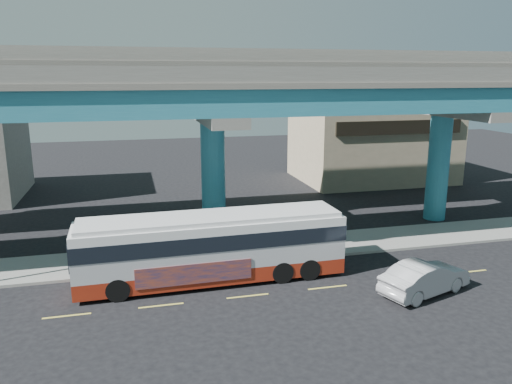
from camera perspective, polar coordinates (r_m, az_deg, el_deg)
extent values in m
plane|color=black|center=(24.11, -1.12, -11.52)|extent=(120.00, 120.00, 0.00)
cube|color=gray|center=(29.06, -3.61, -6.95)|extent=(70.00, 4.00, 0.15)
cube|color=#D8C64C|center=(23.52, -20.82, -13.10)|extent=(2.00, 0.12, 0.01)
cube|color=#D8C64C|center=(23.34, -10.79, -12.63)|extent=(2.00, 0.12, 0.01)
cube|color=#D8C64C|center=(23.84, -0.95, -11.80)|extent=(2.00, 0.12, 0.01)
cube|color=#D8C64C|center=(24.98, 8.17, -10.73)|extent=(2.00, 0.12, 0.01)
cube|color=#D8C64C|center=(26.67, 16.26, -9.55)|extent=(2.00, 0.12, 0.01)
cube|color=#D8C64C|center=(28.82, 23.22, -8.37)|extent=(2.00, 0.12, 0.01)
cylinder|color=#236F88|center=(31.38, -4.90, 1.45)|extent=(1.50, 1.50, 7.40)
cube|color=gray|center=(30.81, -5.04, 8.75)|extent=(2.00, 12.00, 0.60)
cube|color=gray|center=(34.21, -6.04, 10.69)|extent=(1.80, 5.00, 1.20)
cylinder|color=#236F88|center=(37.40, 20.09, 2.61)|extent=(1.50, 1.50, 7.40)
cube|color=gray|center=(36.92, 20.59, 8.71)|extent=(2.00, 12.00, 0.60)
cube|color=gray|center=(39.80, 17.81, 10.49)|extent=(1.80, 5.00, 1.20)
cube|color=#236F88|center=(27.30, -3.88, 10.29)|extent=(52.00, 5.00, 1.40)
cube|color=gray|center=(27.27, -3.90, 12.08)|extent=(52.00, 5.40, 0.30)
cube|color=gray|center=(24.81, -2.85, 13.24)|extent=(52.00, 0.25, 0.80)
cube|color=gray|center=(29.73, -4.82, 13.22)|extent=(52.00, 0.25, 0.80)
cube|color=#236F88|center=(34.17, -6.10, 12.86)|extent=(52.00, 5.00, 1.40)
cube|color=gray|center=(34.18, -6.13, 14.29)|extent=(52.00, 5.40, 0.30)
cube|color=gray|center=(31.72, -5.48, 15.38)|extent=(52.00, 0.25, 0.80)
cube|color=gray|center=(36.67, -6.74, 15.06)|extent=(52.00, 0.25, 0.80)
cube|color=tan|center=(50.33, 13.06, 5.41)|extent=(14.00, 10.00, 7.00)
cube|color=black|center=(45.65, 16.12, 7.11)|extent=(12.00, 0.25, 1.20)
cube|color=maroon|center=(25.45, -5.01, -8.71)|extent=(13.20, 3.04, 0.77)
cube|color=silver|center=(25.02, -5.07, -6.15)|extent=(13.20, 3.04, 1.64)
cube|color=black|center=(24.85, -5.10, -4.96)|extent=(13.27, 3.09, 0.77)
cube|color=silver|center=(24.66, -5.12, -3.63)|extent=(13.20, 3.04, 0.44)
cube|color=silver|center=(24.57, -5.14, -2.90)|extent=(12.80, 2.78, 0.22)
cube|color=black|center=(26.78, 8.97, -4.08)|extent=(0.11, 2.55, 1.32)
cube|color=black|center=(24.69, -20.42, -6.30)|extent=(0.11, 2.55, 1.32)
cube|color=#12214E|center=(23.84, -7.03, -9.28)|extent=(5.48, 0.15, 0.99)
cylinder|color=black|center=(23.99, -15.52, -10.74)|extent=(1.10, 0.35, 1.10)
cylinder|color=black|center=(26.32, -15.54, -8.54)|extent=(1.10, 0.35, 1.10)
cylinder|color=black|center=(25.09, 3.02, -9.15)|extent=(1.10, 0.35, 1.10)
cylinder|color=black|center=(27.32, 1.36, -7.21)|extent=(1.10, 0.35, 1.10)
cylinder|color=black|center=(25.54, 6.10, -8.79)|extent=(1.10, 0.35, 1.10)
cylinder|color=black|center=(27.74, 4.20, -6.92)|extent=(1.10, 0.35, 1.10)
imported|color=#A4A5A9|center=(25.11, 18.73, -9.27)|extent=(4.57, 5.76, 1.56)
cylinder|color=gray|center=(28.14, 2.95, -4.92)|extent=(0.06, 0.06, 2.36)
cylinder|color=#B20A0A|center=(27.78, 2.99, -2.74)|extent=(0.81, 0.15, 0.81)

